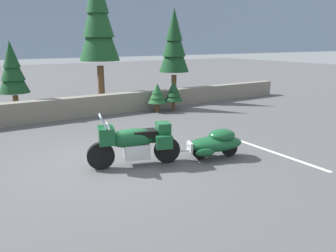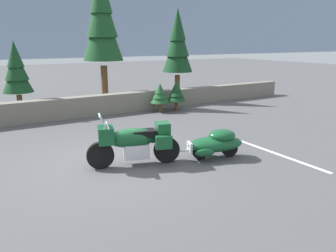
{
  "view_description": "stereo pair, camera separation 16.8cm",
  "coord_description": "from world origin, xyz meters",
  "px_view_note": "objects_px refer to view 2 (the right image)",
  "views": [
    {
      "loc": [
        -3.11,
        -7.38,
        2.99
      ],
      "look_at": [
        1.34,
        -0.32,
        0.85
      ],
      "focal_mm": 35.3,
      "sensor_mm": 36.0,
      "label": 1
    },
    {
      "loc": [
        -2.97,
        -7.47,
        2.99
      ],
      "look_at": [
        1.34,
        -0.32,
        0.85
      ],
      "focal_mm": 35.3,
      "sensor_mm": 36.0,
      "label": 2
    }
  ],
  "objects_px": {
    "pine_tree_tall": "(102,18)",
    "pine_tree_far_right": "(178,44)",
    "car_shaped_trailer": "(216,143)",
    "pine_tree_secondary": "(16,70)",
    "touring_motorcycle": "(134,141)"
  },
  "relations": [
    {
      "from": "pine_tree_tall",
      "to": "pine_tree_far_right",
      "type": "distance_m",
      "value": 3.85
    },
    {
      "from": "pine_tree_tall",
      "to": "car_shaped_trailer",
      "type": "bearing_deg",
      "value": -91.98
    },
    {
      "from": "pine_tree_secondary",
      "to": "car_shaped_trailer",
      "type": "bearing_deg",
      "value": -65.66
    },
    {
      "from": "car_shaped_trailer",
      "to": "pine_tree_secondary",
      "type": "bearing_deg",
      "value": 114.34
    },
    {
      "from": "pine_tree_tall",
      "to": "pine_tree_far_right",
      "type": "bearing_deg",
      "value": -17.38
    },
    {
      "from": "pine_tree_secondary",
      "to": "pine_tree_far_right",
      "type": "height_order",
      "value": "pine_tree_far_right"
    },
    {
      "from": "touring_motorcycle",
      "to": "pine_tree_tall",
      "type": "xyz_separation_m",
      "value": [
        2.39,
        8.31,
        3.42
      ]
    },
    {
      "from": "car_shaped_trailer",
      "to": "pine_tree_tall",
      "type": "height_order",
      "value": "pine_tree_tall"
    },
    {
      "from": "pine_tree_tall",
      "to": "pine_tree_far_right",
      "type": "xyz_separation_m",
      "value": [
        3.51,
        -1.1,
        -1.16
      ]
    },
    {
      "from": "car_shaped_trailer",
      "to": "pine_tree_secondary",
      "type": "height_order",
      "value": "pine_tree_secondary"
    },
    {
      "from": "touring_motorcycle",
      "to": "pine_tree_tall",
      "type": "bearing_deg",
      "value": 73.97
    },
    {
      "from": "touring_motorcycle",
      "to": "pine_tree_secondary",
      "type": "relative_size",
      "value": 0.74
    },
    {
      "from": "touring_motorcycle",
      "to": "pine_tree_secondary",
      "type": "bearing_deg",
      "value": 101.97
    },
    {
      "from": "car_shaped_trailer",
      "to": "pine_tree_tall",
      "type": "bearing_deg",
      "value": 88.02
    },
    {
      "from": "pine_tree_secondary",
      "to": "pine_tree_far_right",
      "type": "bearing_deg",
      "value": -2.17
    }
  ]
}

